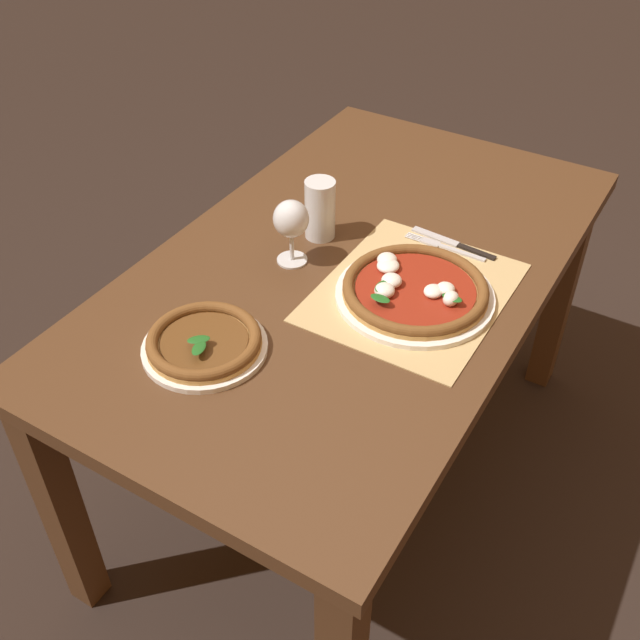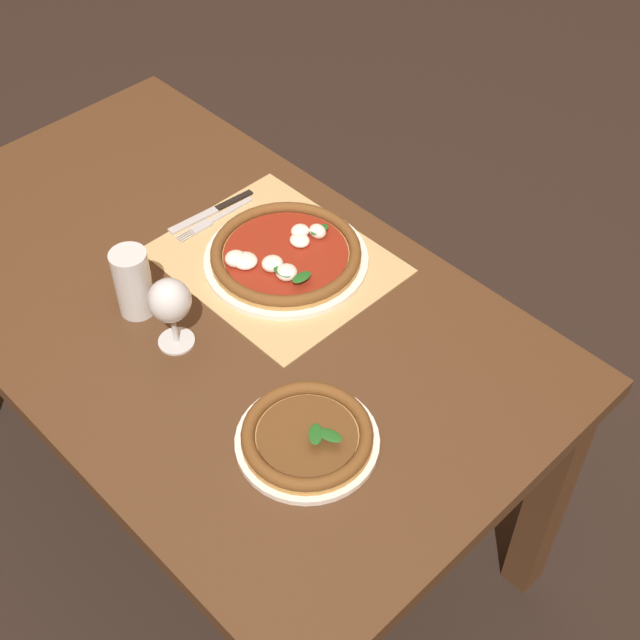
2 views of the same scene
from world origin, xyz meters
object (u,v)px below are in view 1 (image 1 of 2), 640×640
knife (453,243)px  wine_glass (291,221)px  pizza_near (414,290)px  pizza_far (204,343)px  fork (444,247)px  pint_glass (320,210)px

knife → wine_glass: bearing=130.6°
knife → pizza_near: bearing=-177.9°
pizza_far → knife: pizza_far is taller
pizza_near → fork: bearing=5.5°
fork → pizza_near: bearing=-174.5°
pizza_far → wine_glass: bearing=2.6°
pizza_far → pint_glass: bearing=1.8°
pizza_far → knife: size_ratio=1.15×
pint_glass → fork: (0.10, -0.28, -0.06)m
pint_glass → knife: (0.13, -0.29, -0.06)m
wine_glass → knife: 0.39m
pizza_near → wine_glass: (-0.02, 0.30, 0.08)m
pizza_far → wine_glass: 0.35m
pizza_near → pint_glass: bearing=70.6°
pizza_near → knife: (0.23, 0.01, -0.02)m
pizza_near → knife: bearing=2.1°
wine_glass → fork: size_ratio=0.77×
pizza_far → pizza_near: bearing=-38.1°
knife → fork: bearing=155.6°
pint_glass → pizza_far: bearing=-178.2°
pizza_far → knife: bearing=-24.9°
pint_glass → knife: bearing=-66.5°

